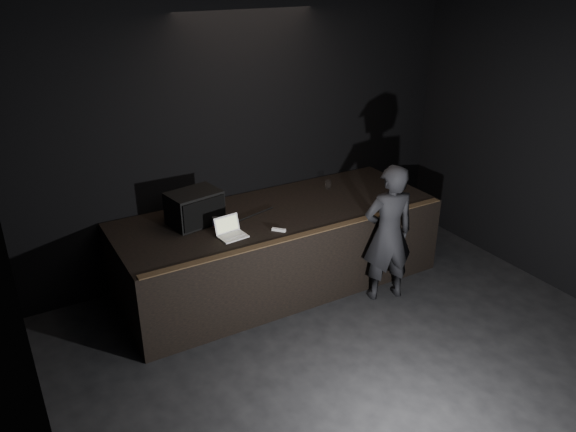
% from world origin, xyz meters
% --- Properties ---
extents(ground, '(7.00, 7.00, 0.00)m').
position_xyz_m(ground, '(0.00, 0.00, 0.00)').
color(ground, black).
rests_on(ground, ground).
extents(room_walls, '(6.10, 7.10, 3.52)m').
position_xyz_m(room_walls, '(0.00, 0.00, 2.02)').
color(room_walls, black).
rests_on(room_walls, ground).
extents(stage_riser, '(4.00, 1.50, 1.00)m').
position_xyz_m(stage_riser, '(0.00, 2.73, 0.50)').
color(stage_riser, black).
rests_on(stage_riser, ground).
extents(riser_lip, '(3.92, 0.10, 0.01)m').
position_xyz_m(riser_lip, '(0.00, 2.02, 1.01)').
color(riser_lip, brown).
rests_on(riser_lip, stage_riser).
extents(stage_monitor, '(0.65, 0.53, 0.39)m').
position_xyz_m(stage_monitor, '(-1.00, 2.92, 1.20)').
color(stage_monitor, black).
rests_on(stage_monitor, stage_riser).
extents(cable, '(0.85, 0.25, 0.02)m').
position_xyz_m(cable, '(-0.43, 2.74, 1.01)').
color(cable, black).
rests_on(cable, stage_riser).
extents(laptop, '(0.33, 0.30, 0.21)m').
position_xyz_m(laptop, '(-0.78, 2.42, 1.05)').
color(laptop, silver).
rests_on(laptop, stage_riser).
extents(beer_can, '(0.06, 0.06, 0.15)m').
position_xyz_m(beer_can, '(-0.86, 2.66, 1.07)').
color(beer_can, silver).
rests_on(beer_can, stage_riser).
extents(plastic_cup, '(0.09, 0.09, 0.11)m').
position_xyz_m(plastic_cup, '(0.96, 3.06, 1.06)').
color(plastic_cup, white).
rests_on(plastic_cup, stage_riser).
extents(wii_remote, '(0.14, 0.14, 0.03)m').
position_xyz_m(wii_remote, '(-0.26, 2.25, 1.02)').
color(wii_remote, white).
rests_on(wii_remote, stage_riser).
extents(person, '(0.71, 0.55, 1.73)m').
position_xyz_m(person, '(0.97, 1.78, 0.86)').
color(person, black).
rests_on(person, ground).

